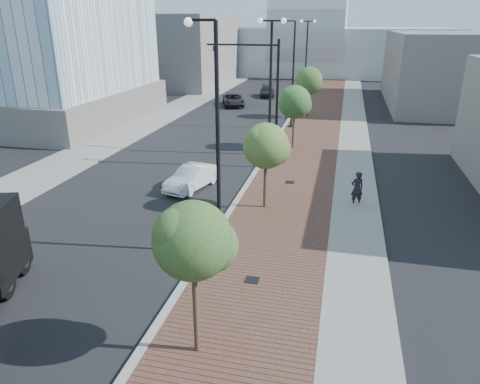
# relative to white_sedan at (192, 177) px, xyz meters

# --- Properties ---
(sidewalk) EXTENTS (7.00, 140.00, 0.12)m
(sidewalk) POSITION_rel_white_sedan_xyz_m (6.53, 22.97, -0.60)
(sidewalk) COLOR #4C2D23
(sidewalk) RESTS_ON ground
(concrete_strip) EXTENTS (2.40, 140.00, 0.13)m
(concrete_strip) POSITION_rel_white_sedan_xyz_m (9.23, 22.97, -0.60)
(concrete_strip) COLOR slate
(concrete_strip) RESTS_ON ground
(curb) EXTENTS (0.30, 140.00, 0.14)m
(curb) POSITION_rel_white_sedan_xyz_m (3.03, 22.97, -0.59)
(curb) COLOR gray
(curb) RESTS_ON ground
(west_sidewalk) EXTENTS (4.00, 140.00, 0.12)m
(west_sidewalk) POSITION_rel_white_sedan_xyz_m (-9.97, 22.97, -0.60)
(west_sidewalk) COLOR slate
(west_sidewalk) RESTS_ON ground
(white_sedan) EXTENTS (2.42, 4.26, 1.33)m
(white_sedan) POSITION_rel_white_sedan_xyz_m (0.00, 0.00, 0.00)
(white_sedan) COLOR silver
(white_sedan) RESTS_ON ground
(dark_car_mid) EXTENTS (3.68, 5.33, 1.35)m
(dark_car_mid) POSITION_rel_white_sedan_xyz_m (-4.22, 26.73, 0.01)
(dark_car_mid) COLOR black
(dark_car_mid) RESTS_ON ground
(dark_car_far) EXTENTS (2.66, 4.75, 1.30)m
(dark_car_far) POSITION_rel_white_sedan_xyz_m (-1.60, 34.21, -0.01)
(dark_car_far) COLOR black
(dark_car_far) RESTS_ON ground
(pedestrian) EXTENTS (0.79, 0.67, 1.84)m
(pedestrian) POSITION_rel_white_sedan_xyz_m (9.22, -0.42, 0.26)
(pedestrian) COLOR black
(pedestrian) RESTS_ON ground
(streetlight_1) EXTENTS (1.44, 0.56, 9.21)m
(streetlight_1) POSITION_rel_white_sedan_xyz_m (3.51, -7.03, 3.68)
(streetlight_1) COLOR black
(streetlight_1) RESTS_ON ground
(streetlight_2) EXTENTS (1.72, 0.56, 9.28)m
(streetlight_2) POSITION_rel_white_sedan_xyz_m (3.63, 4.97, 4.16)
(streetlight_2) COLOR black
(streetlight_2) RESTS_ON ground
(streetlight_3) EXTENTS (1.44, 0.56, 9.21)m
(streetlight_3) POSITION_rel_white_sedan_xyz_m (3.51, 16.97, 3.68)
(streetlight_3) COLOR black
(streetlight_3) RESTS_ON ground
(streetlight_4) EXTENTS (1.72, 0.56, 9.28)m
(streetlight_4) POSITION_rel_white_sedan_xyz_m (3.63, 28.97, 4.16)
(streetlight_4) COLOR black
(streetlight_4) RESTS_ON ground
(traffic_mast) EXTENTS (5.09, 0.20, 8.00)m
(traffic_mast) POSITION_rel_white_sedan_xyz_m (2.73, 7.97, 4.32)
(traffic_mast) COLOR black
(traffic_mast) RESTS_ON ground
(tree_0) EXTENTS (2.24, 2.16, 4.75)m
(tree_0) POSITION_rel_white_sedan_xyz_m (4.67, -13.01, 2.99)
(tree_0) COLOR #382619
(tree_0) RESTS_ON ground
(tree_1) EXTENTS (2.34, 2.28, 4.50)m
(tree_1) POSITION_rel_white_sedan_xyz_m (4.67, -2.01, 2.68)
(tree_1) COLOR #382619
(tree_1) RESTS_ON ground
(tree_2) EXTENTS (2.48, 2.45, 4.77)m
(tree_2) POSITION_rel_white_sedan_xyz_m (4.67, 9.99, 2.86)
(tree_2) COLOR #382619
(tree_2) RESTS_ON ground
(tree_3) EXTENTS (2.67, 2.67, 5.00)m
(tree_3) POSITION_rel_white_sedan_xyz_m (4.67, 21.99, 2.99)
(tree_3) COLOR #382619
(tree_3) RESTS_ON ground
(tower_podium) EXTENTS (19.00, 19.00, 3.00)m
(tower_podium) POSITION_rel_white_sedan_xyz_m (-20.97, 14.97, 0.84)
(tower_podium) COLOR #615B57
(tower_podium) RESTS_ON ground
(convention_center) EXTENTS (50.00, 30.00, 50.00)m
(convention_center) POSITION_rel_white_sedan_xyz_m (1.03, 67.97, 5.34)
(convention_center) COLOR #A3A9AD
(convention_center) RESTS_ON ground
(commercial_block_nw) EXTENTS (14.00, 20.00, 10.00)m
(commercial_block_nw) POSITION_rel_white_sedan_xyz_m (-16.97, 42.97, 4.34)
(commercial_block_nw) COLOR slate
(commercial_block_nw) RESTS_ON ground
(commercial_block_ne) EXTENTS (12.00, 22.00, 8.00)m
(commercial_block_ne) POSITION_rel_white_sedan_xyz_m (19.03, 32.97, 3.34)
(commercial_block_ne) COLOR #68615D
(commercial_block_ne) RESTS_ON ground
(utility_cover_1) EXTENTS (0.50, 0.50, 0.02)m
(utility_cover_1) POSITION_rel_white_sedan_xyz_m (5.43, -9.03, -0.53)
(utility_cover_1) COLOR black
(utility_cover_1) RESTS_ON sidewalk
(utility_cover_2) EXTENTS (0.50, 0.50, 0.02)m
(utility_cover_2) POSITION_rel_white_sedan_xyz_m (5.43, 1.97, -0.53)
(utility_cover_2) COLOR black
(utility_cover_2) RESTS_ON sidewalk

